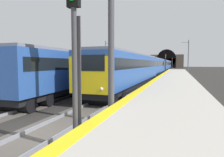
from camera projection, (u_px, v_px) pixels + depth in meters
name	position (u px, v px, depth m)	size (l,w,h in m)	color
ground_plane	(43.00, 136.00, 7.65)	(320.00, 320.00, 0.00)	#282623
platform_right	(162.00, 137.00, 6.22)	(112.00, 4.49, 1.01)	#ADA89E
platform_right_edge_strip	(102.00, 116.00, 6.81)	(112.00, 0.50, 0.01)	yellow
track_main_line	(43.00, 135.00, 7.65)	(160.00, 2.77, 0.21)	#4C4742
train_main_approaching	(158.00, 65.00, 50.57)	(81.44, 3.30, 3.82)	#264C99
train_adjacent_platform	(127.00, 66.00, 37.39)	(56.75, 3.32, 3.86)	#264C99
railway_signal_near	(75.00, 46.00, 6.00)	(0.39, 0.38, 5.50)	#38383D
railway_signal_mid	(165.00, 62.00, 47.66)	(0.39, 0.38, 4.99)	#38383D
railway_signal_far	(172.00, 62.00, 96.09)	(0.39, 0.38, 5.50)	#4C4C54
overhead_signal_gantry	(32.00, 3.00, 10.03)	(0.70, 8.65, 7.80)	#3F3F47
tunnel_portal	(166.00, 61.00, 121.63)	(2.21, 19.75, 11.10)	#51473D
catenary_mast_near	(188.00, 57.00, 48.99)	(0.22, 1.78, 8.45)	#595B60
catenary_mast_far	(106.00, 58.00, 46.97)	(0.22, 2.25, 8.00)	#595B60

